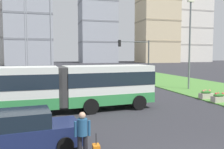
{
  "coord_description": "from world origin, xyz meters",
  "views": [
    {
      "loc": [
        -5.55,
        -5.74,
        3.74
      ],
      "look_at": [
        -0.56,
        12.21,
        2.2
      ],
      "focal_mm": 38.12,
      "sensor_mm": 36.0,
      "label": 1
    }
  ],
  "objects_px": {
    "pedestrian_crossing": "(82,133)",
    "car_navy_sedan": "(21,132)",
    "flower_planter_4": "(206,94)",
    "articulated_bus": "(67,87)",
    "traffic_light_far_right": "(138,54)",
    "flower_planter_3": "(219,98)",
    "streetlight_median": "(190,41)",
    "apartment_tower_centre": "(97,24)",
    "apartment_tower_eastcentre": "(157,12)",
    "apartment_tower_east": "(187,30)"
  },
  "relations": [
    {
      "from": "pedestrian_crossing",
      "to": "car_navy_sedan",
      "type": "bearing_deg",
      "value": 145.81
    },
    {
      "from": "flower_planter_4",
      "to": "articulated_bus",
      "type": "bearing_deg",
      "value": -174.37
    },
    {
      "from": "traffic_light_far_right",
      "to": "pedestrian_crossing",
      "type": "bearing_deg",
      "value": -116.8
    },
    {
      "from": "flower_planter_3",
      "to": "streetlight_median",
      "type": "bearing_deg",
      "value": 74.76
    },
    {
      "from": "streetlight_median",
      "to": "apartment_tower_centre",
      "type": "xyz_separation_m",
      "value": [
        9.94,
        93.36,
        13.9
      ]
    },
    {
      "from": "traffic_light_far_right",
      "to": "apartment_tower_centre",
      "type": "relative_size",
      "value": 0.15
    },
    {
      "from": "apartment_tower_eastcentre",
      "to": "apartment_tower_east",
      "type": "xyz_separation_m",
      "value": [
        22.56,
        9.11,
        -6.78
      ]
    },
    {
      "from": "flower_planter_4",
      "to": "apartment_tower_centre",
      "type": "bearing_deg",
      "value": 83.17
    },
    {
      "from": "apartment_tower_centre",
      "to": "apartment_tower_eastcentre",
      "type": "height_order",
      "value": "apartment_tower_eastcentre"
    },
    {
      "from": "flower_planter_4",
      "to": "apartment_tower_east",
      "type": "distance_m",
      "value": 119.4
    },
    {
      "from": "apartment_tower_eastcentre",
      "to": "articulated_bus",
      "type": "bearing_deg",
      "value": -119.29
    },
    {
      "from": "pedestrian_crossing",
      "to": "flower_planter_4",
      "type": "height_order",
      "value": "pedestrian_crossing"
    },
    {
      "from": "pedestrian_crossing",
      "to": "flower_planter_3",
      "type": "xyz_separation_m",
      "value": [
        11.74,
        7.21,
        -0.58
      ]
    },
    {
      "from": "articulated_bus",
      "to": "flower_planter_4",
      "type": "bearing_deg",
      "value": 5.63
    },
    {
      "from": "pedestrian_crossing",
      "to": "apartment_tower_centre",
      "type": "xyz_separation_m",
      "value": [
        23.58,
        107.55,
        18.1
      ]
    },
    {
      "from": "apartment_tower_eastcentre",
      "to": "traffic_light_far_right",
      "type": "bearing_deg",
      "value": -117.61
    },
    {
      "from": "flower_planter_4",
      "to": "apartment_tower_eastcentre",
      "type": "distance_m",
      "value": 102.35
    },
    {
      "from": "pedestrian_crossing",
      "to": "apartment_tower_eastcentre",
      "type": "xyz_separation_m",
      "value": [
        51.85,
        99.8,
        23.45
      ]
    },
    {
      "from": "car_navy_sedan",
      "to": "apartment_tower_eastcentre",
      "type": "distance_m",
      "value": 114.66
    },
    {
      "from": "streetlight_median",
      "to": "apartment_tower_eastcentre",
      "type": "bearing_deg",
      "value": 65.95
    },
    {
      "from": "articulated_bus",
      "to": "apartment_tower_east",
      "type": "xyz_separation_m",
      "value": [
        74.27,
        101.31,
        16.02
      ]
    },
    {
      "from": "streetlight_median",
      "to": "apartment_tower_eastcentre",
      "type": "xyz_separation_m",
      "value": [
        38.21,
        85.62,
        19.26
      ]
    },
    {
      "from": "flower_planter_3",
      "to": "streetlight_median",
      "type": "relative_size",
      "value": 0.12
    },
    {
      "from": "car_navy_sedan",
      "to": "flower_planter_3",
      "type": "height_order",
      "value": "car_navy_sedan"
    },
    {
      "from": "apartment_tower_centre",
      "to": "traffic_light_far_right",
      "type": "bearing_deg",
      "value": -98.85
    },
    {
      "from": "pedestrian_crossing",
      "to": "apartment_tower_centre",
      "type": "relative_size",
      "value": 0.05
    },
    {
      "from": "car_navy_sedan",
      "to": "streetlight_median",
      "type": "xyz_separation_m",
      "value": [
        15.81,
        12.71,
        4.44
      ]
    },
    {
      "from": "car_navy_sedan",
      "to": "traffic_light_far_right",
      "type": "bearing_deg",
      "value": 56.33
    },
    {
      "from": "flower_planter_3",
      "to": "apartment_tower_eastcentre",
      "type": "height_order",
      "value": "apartment_tower_eastcentre"
    },
    {
      "from": "pedestrian_crossing",
      "to": "traffic_light_far_right",
      "type": "bearing_deg",
      "value": 63.2
    },
    {
      "from": "flower_planter_3",
      "to": "traffic_light_far_right",
      "type": "xyz_separation_m",
      "value": [
        -1.85,
        12.37,
        3.45
      ]
    },
    {
      "from": "pedestrian_crossing",
      "to": "streetlight_median",
      "type": "bearing_deg",
      "value": 46.12
    },
    {
      "from": "car_navy_sedan",
      "to": "streetlight_median",
      "type": "distance_m",
      "value": 20.77
    },
    {
      "from": "car_navy_sedan",
      "to": "apartment_tower_east",
      "type": "bearing_deg",
      "value": 54.52
    },
    {
      "from": "flower_planter_4",
      "to": "streetlight_median",
      "type": "distance_m",
      "value": 7.48
    },
    {
      "from": "pedestrian_crossing",
      "to": "articulated_bus",
      "type": "bearing_deg",
      "value": 89.01
    },
    {
      "from": "traffic_light_far_right",
      "to": "flower_planter_3",
      "type": "bearing_deg",
      "value": -81.48
    },
    {
      "from": "flower_planter_4",
      "to": "streetlight_median",
      "type": "xyz_separation_m",
      "value": [
        1.9,
        5.43,
        4.77
      ]
    },
    {
      "from": "car_navy_sedan",
      "to": "flower_planter_4",
      "type": "height_order",
      "value": "car_navy_sedan"
    },
    {
      "from": "flower_planter_3",
      "to": "apartment_tower_centre",
      "type": "distance_m",
      "value": 102.75
    },
    {
      "from": "flower_planter_3",
      "to": "flower_planter_4",
      "type": "relative_size",
      "value": 1.0
    },
    {
      "from": "flower_planter_4",
      "to": "flower_planter_3",
      "type": "bearing_deg",
      "value": -90.0
    },
    {
      "from": "flower_planter_3",
      "to": "apartment_tower_centre",
      "type": "bearing_deg",
      "value": 83.27
    },
    {
      "from": "flower_planter_3",
      "to": "streetlight_median",
      "type": "xyz_separation_m",
      "value": [
        1.9,
        6.98,
        4.77
      ]
    },
    {
      "from": "car_navy_sedan",
      "to": "flower_planter_3",
      "type": "relative_size",
      "value": 4.14
    },
    {
      "from": "articulated_bus",
      "to": "flower_planter_4",
      "type": "relative_size",
      "value": 10.87
    },
    {
      "from": "pedestrian_crossing",
      "to": "flower_planter_4",
      "type": "distance_m",
      "value": 14.65
    },
    {
      "from": "flower_planter_3",
      "to": "apartment_tower_east",
      "type": "distance_m",
      "value": 120.7
    },
    {
      "from": "apartment_tower_eastcentre",
      "to": "apartment_tower_centre",
      "type": "bearing_deg",
      "value": 164.67
    },
    {
      "from": "flower_planter_4",
      "to": "traffic_light_far_right",
      "type": "distance_m",
      "value": 11.51
    }
  ]
}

